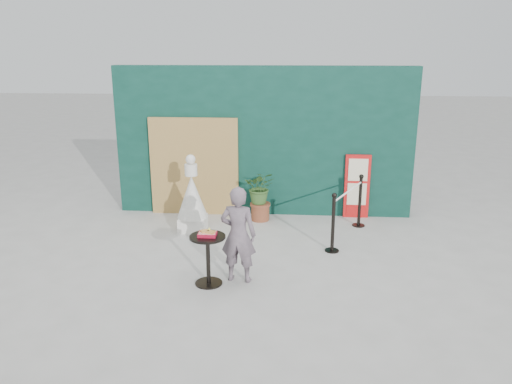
# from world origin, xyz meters

# --- Properties ---
(ground) EXTENTS (60.00, 60.00, 0.00)m
(ground) POSITION_xyz_m (0.00, 0.00, 0.00)
(ground) COLOR #ADAAA5
(ground) RESTS_ON ground
(back_wall) EXTENTS (6.00, 0.30, 3.00)m
(back_wall) POSITION_xyz_m (0.00, 3.15, 1.50)
(back_wall) COLOR #0A3128
(back_wall) RESTS_ON ground
(bamboo_fence) EXTENTS (1.80, 0.08, 2.00)m
(bamboo_fence) POSITION_xyz_m (-1.40, 2.94, 1.00)
(bamboo_fence) COLOR tan
(bamboo_fence) RESTS_ON ground
(woman) EXTENTS (0.57, 0.41, 1.45)m
(woman) POSITION_xyz_m (-0.16, -0.09, 0.72)
(woman) COLOR slate
(woman) RESTS_ON ground
(menu_board) EXTENTS (0.50, 0.07, 1.30)m
(menu_board) POSITION_xyz_m (1.90, 2.95, 0.65)
(menu_board) COLOR red
(menu_board) RESTS_ON ground
(statue) EXTENTS (0.57, 0.57, 1.46)m
(statue) POSITION_xyz_m (-1.26, 1.95, 0.60)
(statue) COLOR silver
(statue) RESTS_ON ground
(cafe_table) EXTENTS (0.52, 0.52, 0.75)m
(cafe_table) POSITION_xyz_m (-0.58, -0.24, 0.50)
(cafe_table) COLOR black
(cafe_table) RESTS_ON ground
(food_basket) EXTENTS (0.26, 0.19, 0.11)m
(food_basket) POSITION_xyz_m (-0.58, -0.24, 0.79)
(food_basket) COLOR #B1122E
(food_basket) RESTS_ON cafe_table
(planter) EXTENTS (0.60, 0.52, 1.02)m
(planter) POSITION_xyz_m (-0.03, 2.63, 0.59)
(planter) COLOR brown
(planter) RESTS_ON ground
(stanchion_barrier) EXTENTS (0.84, 1.54, 1.03)m
(stanchion_barrier) POSITION_xyz_m (1.60, 1.78, 0.49)
(stanchion_barrier) COLOR black
(stanchion_barrier) RESTS_ON ground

